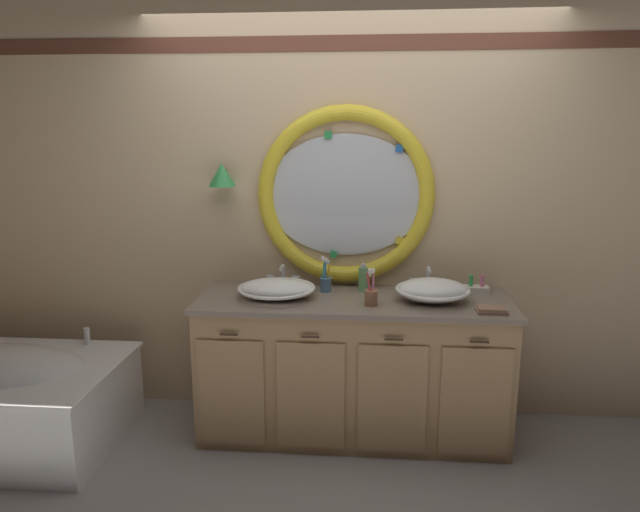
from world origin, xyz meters
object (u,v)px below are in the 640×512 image
(folded_hand_towel, at_px, (492,310))
(toiletry_basket, at_px, (476,288))
(sink_basin_right, at_px, (432,290))
(soap_dispenser, at_px, (363,279))
(toothbrush_holder_left, at_px, (326,282))
(sink_basin_left, at_px, (277,288))
(toothbrush_holder_right, at_px, (371,296))

(folded_hand_towel, bearing_deg, toiletry_basket, 91.92)
(sink_basin_right, relative_size, folded_hand_towel, 2.66)
(sink_basin_right, height_order, soap_dispenser, soap_dispenser)
(soap_dispenser, relative_size, folded_hand_towel, 1.11)
(sink_basin_right, distance_m, soap_dispenser, 0.44)
(toothbrush_holder_left, xyz_separation_m, toiletry_basket, (0.92, 0.05, -0.03))
(sink_basin_left, relative_size, toothbrush_holder_right, 2.14)
(soap_dispenser, distance_m, folded_hand_towel, 0.80)
(toothbrush_holder_left, xyz_separation_m, toothbrush_holder_right, (0.28, -0.26, -0.00))
(sink_basin_right, height_order, toothbrush_holder_right, toothbrush_holder_right)
(sink_basin_left, relative_size, folded_hand_towel, 2.86)
(sink_basin_right, relative_size, soap_dispenser, 2.40)
(toothbrush_holder_left, height_order, toiletry_basket, toothbrush_holder_left)
(folded_hand_towel, height_order, toiletry_basket, toiletry_basket)
(toothbrush_holder_right, bearing_deg, sink_basin_right, 16.04)
(toothbrush_holder_right, xyz_separation_m, folded_hand_towel, (0.65, -0.08, -0.04))
(folded_hand_towel, bearing_deg, sink_basin_left, 171.32)
(sink_basin_right, xyz_separation_m, toiletry_basket, (0.29, 0.21, -0.04))
(soap_dispenser, xyz_separation_m, folded_hand_towel, (0.70, -0.38, -0.06))
(soap_dispenser, bearing_deg, toiletry_basket, 1.76)
(sink_basin_right, bearing_deg, toiletry_basket, 36.68)
(toiletry_basket, bearing_deg, toothbrush_holder_right, -153.78)
(sink_basin_left, distance_m, soap_dispenser, 0.54)
(toothbrush_holder_right, xyz_separation_m, toiletry_basket, (0.64, 0.32, -0.03))
(soap_dispenser, relative_size, toiletry_basket, 1.20)
(toothbrush_holder_right, relative_size, soap_dispenser, 1.20)
(toothbrush_holder_left, bearing_deg, folded_hand_towel, -20.36)
(toiletry_basket, bearing_deg, sink_basin_left, -169.86)
(sink_basin_right, bearing_deg, toothbrush_holder_left, 165.69)
(sink_basin_right, distance_m, toothbrush_holder_left, 0.65)
(soap_dispenser, bearing_deg, sink_basin_left, -159.20)
(soap_dispenser, bearing_deg, toothbrush_holder_left, -172.00)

